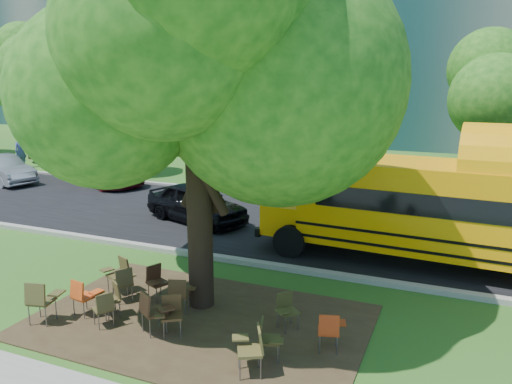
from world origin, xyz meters
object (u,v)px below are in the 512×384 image
at_px(chair_13, 330,328).
at_px(bg_car_silver, 2,170).
at_px(black_car, 196,203).
at_px(pedestrian_b, 35,148).
at_px(chair_2, 105,306).
at_px(chair_6, 253,345).
at_px(chair_9, 119,271).
at_px(chair_5, 171,311).
at_px(chair_11, 180,292).
at_px(chair_8, 124,281).
at_px(school_bus, 498,214).
at_px(chair_4, 152,309).
at_px(bg_car_red, 107,172).
at_px(chair_1, 83,294).
at_px(chair_12, 286,307).
at_px(chair_3, 112,296).
at_px(pedestrian_a, 21,151).
at_px(chair_0, 41,298).
at_px(chair_7, 267,336).
at_px(main_tree, 196,70).
at_px(chair_10, 156,279).

xyz_separation_m(chair_13, bg_car_silver, (-18.92, 9.12, 0.20)).
distance_m(black_car, pedestrian_b, 17.45).
height_order(chair_2, chair_6, chair_6).
distance_m(chair_9, pedestrian_b, 21.88).
xyz_separation_m(chair_5, chair_11, (-0.31, 0.87, 0.01)).
xyz_separation_m(chair_8, chair_13, (4.92, -0.32, -0.03)).
bearing_deg(chair_11, chair_8, 162.02).
relative_size(school_bus, pedestrian_b, 6.49).
xyz_separation_m(chair_2, chair_4, (1.08, 0.11, 0.08)).
height_order(chair_4, bg_car_red, bg_car_red).
height_order(chair_1, chair_12, chair_1).
bearing_deg(chair_11, pedestrian_b, 125.90).
bearing_deg(school_bus, pedestrian_b, 163.79).
bearing_deg(chair_3, chair_5, -152.99).
height_order(chair_6, black_car, black_car).
bearing_deg(chair_9, black_car, -54.74).
distance_m(chair_11, pedestrian_b, 23.66).
bearing_deg(chair_6, bg_car_silver, 32.60).
distance_m(chair_12, pedestrian_b, 25.45).
bearing_deg(pedestrian_a, chair_5, -109.54).
distance_m(chair_3, bg_car_silver, 17.09).
bearing_deg(chair_2, chair_0, 139.70).
bearing_deg(chair_13, chair_0, 175.41).
bearing_deg(chair_4, chair_5, 53.05).
xyz_separation_m(chair_8, pedestrian_b, (-17.40, 14.21, 0.38)).
bearing_deg(chair_7, main_tree, -142.73).
bearing_deg(chair_1, main_tree, 45.19).
bearing_deg(chair_8, black_car, 48.83).
bearing_deg(chair_7, black_car, -160.23).
distance_m(bg_car_red, pedestrian_b, 9.25).
relative_size(chair_0, chair_11, 1.15).
bearing_deg(chair_13, chair_3, 168.12).
relative_size(chair_6, bg_car_red, 0.20).
distance_m(chair_3, chair_4, 1.30).
bearing_deg(main_tree, bg_car_silver, 152.27).
bearing_deg(chair_9, chair_10, -157.98).
distance_m(chair_6, pedestrian_b, 26.46).
xyz_separation_m(chair_4, pedestrian_a, (-18.33, 13.66, 0.38)).
bearing_deg(chair_0, pedestrian_a, 124.92).
distance_m(chair_1, chair_2, 0.78).
relative_size(chair_8, pedestrian_b, 0.47).
relative_size(chair_0, chair_7, 1.21).
xyz_separation_m(chair_2, chair_13, (4.54, 0.82, 0.02)).
height_order(main_tree, chair_1, main_tree).
bearing_deg(bg_car_silver, black_car, -86.27).
height_order(chair_1, chair_7, chair_1).
xyz_separation_m(chair_3, chair_7, (3.74, -0.33, 0.01)).
bearing_deg(chair_3, chair_8, -39.89).
distance_m(chair_0, chair_12, 5.10).
height_order(chair_10, chair_11, chair_11).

